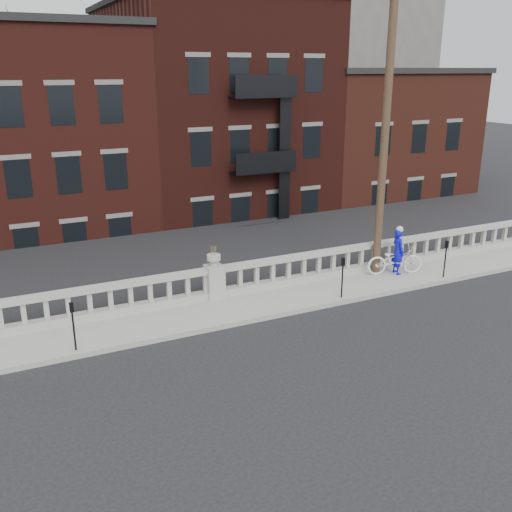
% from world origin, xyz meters
% --- Properties ---
extents(ground, '(120.00, 120.00, 0.00)m').
position_xyz_m(ground, '(0.00, 0.00, 0.00)').
color(ground, black).
rests_on(ground, ground).
extents(sidewalk, '(32.00, 2.20, 0.15)m').
position_xyz_m(sidewalk, '(0.00, 3.00, 0.07)').
color(sidewalk, '#9C9A90').
rests_on(sidewalk, ground).
extents(balustrade, '(28.00, 0.34, 1.03)m').
position_xyz_m(balustrade, '(0.00, 3.95, 0.64)').
color(balustrade, '#9C9A90').
rests_on(balustrade, sidewalk).
extents(planter_pedestal, '(0.55, 0.55, 1.76)m').
position_xyz_m(planter_pedestal, '(0.00, 3.95, 0.83)').
color(planter_pedestal, '#9C9A90').
rests_on(planter_pedestal, sidewalk).
extents(lower_level, '(80.00, 44.00, 20.80)m').
position_xyz_m(lower_level, '(0.56, 23.04, 2.63)').
color(lower_level, '#605E59').
rests_on(lower_level, ground).
extents(utility_pole, '(1.60, 0.28, 10.00)m').
position_xyz_m(utility_pole, '(6.20, 3.60, 5.24)').
color(utility_pole, '#422D1E').
rests_on(utility_pole, sidewalk).
extents(parking_meter_c, '(0.10, 0.09, 1.36)m').
position_xyz_m(parking_meter_c, '(-4.69, 2.15, 1.00)').
color(parking_meter_c, black).
rests_on(parking_meter_c, sidewalk).
extents(parking_meter_d, '(0.10, 0.09, 1.36)m').
position_xyz_m(parking_meter_d, '(3.74, 2.15, 1.00)').
color(parking_meter_d, black).
rests_on(parking_meter_d, sidewalk).
extents(parking_meter_e, '(0.10, 0.09, 1.36)m').
position_xyz_m(parking_meter_e, '(8.10, 2.15, 1.00)').
color(parking_meter_e, black).
rests_on(parking_meter_e, sidewalk).
extents(bicycle, '(2.17, 1.29, 1.08)m').
position_xyz_m(bicycle, '(6.73, 3.21, 0.69)').
color(bicycle, white).
rests_on(bicycle, sidewalk).
extents(cyclist, '(0.48, 0.66, 1.67)m').
position_xyz_m(cyclist, '(6.84, 3.21, 0.99)').
color(cyclist, '#0E10D5').
rests_on(cyclist, sidewalk).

